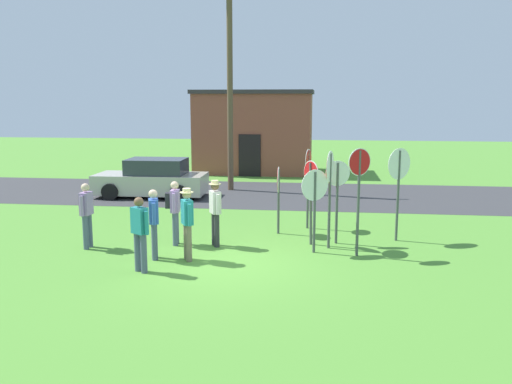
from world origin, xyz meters
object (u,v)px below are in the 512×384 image
object	(u,v)px
stop_sign_nearest	(337,188)
stop_sign_low_front	(315,196)
stop_sign_center_cluster	(359,185)
person_holding_notes	(174,208)
stop_sign_rear_right	(311,189)
person_near_signs	(187,220)
person_in_teal	(87,212)
parked_car_on_street	(152,179)
stop_sign_leaning_left	(278,188)
person_in_blue	(215,209)
stop_sign_far_back	(399,177)
stop_sign_rear_left	(308,175)
stop_sign_leaning_right	(330,182)
person_with_sunhat	(140,230)
person_on_left	(154,220)
utility_pole	(230,82)

from	to	relation	value
stop_sign_nearest	stop_sign_low_front	size ratio (longest dim) A/B	1.06
stop_sign_center_cluster	person_holding_notes	distance (m)	4.79
stop_sign_rear_right	person_near_signs	distance (m)	3.40
person_near_signs	person_in_teal	bearing A→B (deg)	165.57
parked_car_on_street	stop_sign_leaning_left	size ratio (longest dim) A/B	2.25
person_in_blue	stop_sign_far_back	bearing A→B (deg)	13.67
stop_sign_leaning_left	parked_car_on_street	bearing A→B (deg)	135.47
stop_sign_rear_left	stop_sign_far_back	world-z (taller)	stop_sign_far_back
parked_car_on_street	person_in_blue	bearing A→B (deg)	-60.39
stop_sign_rear_left	stop_sign_leaning_left	bearing A→B (deg)	-136.80
stop_sign_leaning_right	parked_car_on_street	bearing A→B (deg)	135.53
stop_sign_rear_right	person_holding_notes	size ratio (longest dim) A/B	1.32
stop_sign_rear_left	person_holding_notes	world-z (taller)	stop_sign_rear_left
person_holding_notes	person_near_signs	size ratio (longest dim) A/B	0.97
stop_sign_center_cluster	person_in_teal	size ratio (longest dim) A/B	1.57
stop_sign_center_cluster	person_in_blue	distance (m)	3.73
stop_sign_leaning_left	person_with_sunhat	distance (m)	4.74
stop_sign_low_front	person_with_sunhat	xyz separation A→B (m)	(-3.78, -2.04, -0.48)
stop_sign_rear_right	person_holding_notes	world-z (taller)	stop_sign_rear_right
stop_sign_rear_left	person_in_teal	xyz separation A→B (m)	(-5.55, -2.90, -0.64)
person_holding_notes	person_in_teal	size ratio (longest dim) A/B	1.00
stop_sign_rear_left	stop_sign_center_cluster	distance (m)	3.05
stop_sign_rear_left	person_in_teal	bearing A→B (deg)	-152.40
person_holding_notes	stop_sign_leaning_right	bearing A→B (deg)	2.10
person_with_sunhat	person_on_left	xyz separation A→B (m)	(-0.01, 1.01, 0.00)
stop_sign_rear_left	person_near_signs	size ratio (longest dim) A/B	1.36
stop_sign_nearest	stop_sign_far_back	bearing A→B (deg)	16.56
stop_sign_far_back	stop_sign_rear_left	bearing A→B (deg)	154.84
stop_sign_nearest	stop_sign_leaning_right	world-z (taller)	stop_sign_leaning_right
utility_pole	stop_sign_low_front	world-z (taller)	utility_pole
stop_sign_center_cluster	person_on_left	distance (m)	4.98
stop_sign_low_front	stop_sign_far_back	size ratio (longest dim) A/B	0.83
stop_sign_rear_right	stop_sign_leaning_right	distance (m)	0.60
stop_sign_center_cluster	person_in_blue	bearing A→B (deg)	172.83
person_on_left	utility_pole	bearing A→B (deg)	89.44
stop_sign_nearest	person_holding_notes	world-z (taller)	stop_sign_nearest
stop_sign_leaning_right	person_in_teal	world-z (taller)	stop_sign_leaning_right
stop_sign_low_front	person_near_signs	distance (m)	3.17
stop_sign_leaning_left	stop_sign_far_back	distance (m)	3.30
person_in_teal	person_near_signs	bearing A→B (deg)	-14.43
parked_car_on_street	stop_sign_low_front	xyz separation A→B (m)	(6.46, -7.15, 0.75)
stop_sign_center_cluster	stop_sign_rear_right	size ratio (longest dim) A/B	1.18
parked_car_on_street	stop_sign_center_cluster	xyz separation A→B (m)	(7.51, -7.32, 1.08)
utility_pole	stop_sign_far_back	size ratio (longest dim) A/B	3.43
stop_sign_nearest	person_on_left	size ratio (longest dim) A/B	1.31
stop_sign_low_front	stop_sign_far_back	xyz separation A→B (m)	(2.20, 1.44, 0.31)
stop_sign_leaning_left	stop_sign_far_back	size ratio (longest dim) A/B	0.76
stop_sign_rear_left	stop_sign_far_back	size ratio (longest dim) A/B	0.94
stop_sign_leaning_left	stop_sign_rear_left	distance (m)	1.15
stop_sign_center_cluster	person_on_left	size ratio (longest dim) A/B	1.57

